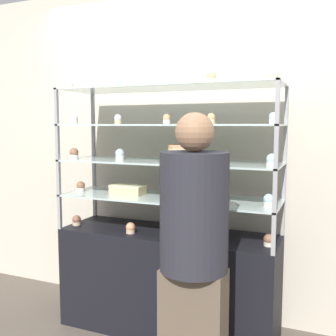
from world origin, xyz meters
name	(u,v)px	position (x,y,z in m)	size (l,w,h in m)	color
ground_plane	(168,329)	(0.00, 0.00, 0.00)	(20.00, 20.00, 0.00)	brown
back_wall	(187,149)	(0.00, 0.39, 1.30)	(8.00, 0.05, 2.60)	beige
display_base	(168,281)	(0.00, 0.00, 0.37)	(1.55, 0.48, 0.73)	black
display_riser_lower	(168,199)	(0.00, 0.00, 0.97)	(1.55, 0.48, 0.25)	#99999E
display_riser_middle	(168,163)	(0.00, 0.00, 1.23)	(1.55, 0.48, 0.25)	#99999E
display_riser_upper	(168,126)	(0.00, 0.00, 1.48)	(1.55, 0.48, 0.25)	#99999E
display_riser_top	(168,89)	(0.00, 0.00, 1.74)	(1.55, 0.48, 0.25)	#99999E
layer_cake_centerpiece	(183,153)	(0.11, 0.00, 1.30)	(0.21, 0.21, 0.12)	#DBBC84
sheet_cake_frosted	(128,190)	(-0.31, -0.03, 1.02)	(0.25, 0.14, 0.07)	#DBBC84
cupcake_0	(77,220)	(-0.72, -0.09, 0.77)	(0.07, 0.07, 0.08)	#CCB28C
cupcake_1	(131,228)	(-0.23, -0.13, 0.77)	(0.07, 0.07, 0.08)	#CCB28C
cupcake_2	(193,235)	(0.23, -0.12, 0.77)	(0.07, 0.07, 0.08)	#CCB28C
cupcake_3	(269,240)	(0.71, -0.05, 0.77)	(0.07, 0.07, 0.08)	beige
price_tag_0	(198,242)	(0.30, -0.22, 0.75)	(0.04, 0.00, 0.04)	white
cupcake_4	(81,187)	(-0.70, -0.05, 1.02)	(0.06, 0.06, 0.08)	beige
cupcake_5	(194,197)	(0.24, -0.12, 1.02)	(0.06, 0.06, 0.08)	white
cupcake_6	(269,200)	(0.70, -0.06, 1.02)	(0.06, 0.06, 0.08)	beige
price_tag_1	(232,205)	(0.51, -0.22, 1.01)	(0.04, 0.00, 0.04)	white
cupcake_7	(74,154)	(-0.71, -0.11, 1.28)	(0.06, 0.06, 0.08)	white
cupcake_8	(120,155)	(-0.35, -0.06, 1.28)	(0.06, 0.06, 0.08)	white
cupcake_9	(214,158)	(0.35, -0.06, 1.28)	(0.06, 0.06, 0.08)	#CCB28C
cupcake_10	(272,160)	(0.73, -0.13, 1.28)	(0.06, 0.06, 0.08)	white
price_tag_2	(202,162)	(0.32, -0.22, 1.26)	(0.04, 0.00, 0.04)	white
cupcake_11	(75,120)	(-0.73, -0.06, 1.53)	(0.05, 0.05, 0.07)	beige
cupcake_12	(118,119)	(-0.35, -0.08, 1.53)	(0.05, 0.05, 0.07)	#CCB28C
cupcake_13	(167,119)	(0.01, -0.05, 1.53)	(0.05, 0.05, 0.07)	beige
cupcake_14	(211,119)	(0.35, -0.13, 1.53)	(0.05, 0.05, 0.07)	#CCB28C
cupcake_15	(273,118)	(0.73, -0.12, 1.53)	(0.05, 0.05, 0.07)	white
price_tag_3	(197,120)	(0.28, -0.22, 1.52)	(0.04, 0.00, 0.04)	white
cupcake_16	(70,84)	(-0.72, -0.12, 1.79)	(0.06, 0.06, 0.07)	#CCB28C
cupcake_17	(117,83)	(-0.36, -0.07, 1.79)	(0.06, 0.06, 0.07)	beige
cupcake_18	(163,80)	(0.01, -0.10, 1.79)	(0.06, 0.06, 0.07)	white
cupcake_19	(211,77)	(0.35, -0.13, 1.79)	(0.06, 0.06, 0.07)	white
cupcake_20	(273,74)	(0.72, -0.12, 1.79)	(0.06, 0.06, 0.07)	#CCB28C
price_tag_4	(188,78)	(0.22, -0.22, 1.77)	(0.04, 0.00, 0.04)	white
donut_glazed	(215,82)	(0.33, 0.01, 1.77)	(0.13, 0.13, 0.04)	#EFE5CC
customer_figure	(194,250)	(0.40, -0.60, 0.83)	(0.36, 0.36, 1.56)	brown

